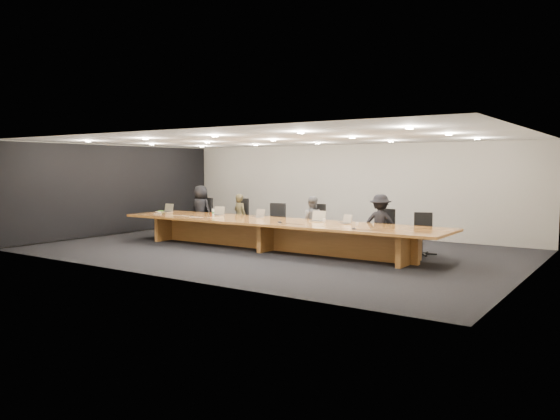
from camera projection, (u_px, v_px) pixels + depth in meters
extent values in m
plane|color=black|center=(273.00, 250.00, 13.87)|extent=(12.00, 12.00, 0.00)
cube|color=beige|center=(347.00, 190.00, 17.05)|extent=(12.00, 0.02, 2.80)
cube|color=black|center=(119.00, 190.00, 17.10)|extent=(0.08, 7.84, 2.74)
cube|color=brown|center=(273.00, 222.00, 13.81)|extent=(9.00, 1.80, 0.06)
cube|color=brown|center=(273.00, 236.00, 13.84)|extent=(7.65, 0.15, 0.69)
cube|color=brown|center=(172.00, 228.00, 15.87)|extent=(0.12, 1.26, 0.69)
cube|color=brown|center=(273.00, 236.00, 13.84)|extent=(0.12, 1.26, 0.69)
cube|color=brown|center=(409.00, 248.00, 11.81)|extent=(0.12, 1.26, 0.69)
imported|color=black|center=(201.00, 210.00, 16.87)|extent=(0.76, 0.51, 1.54)
imported|color=#38331E|center=(240.00, 216.00, 15.95)|extent=(0.54, 0.41, 1.32)
imported|color=#5A5B5D|center=(312.00, 221.00, 14.55)|extent=(0.78, 0.69, 1.33)
imported|color=black|center=(380.00, 223.00, 13.40)|extent=(1.03, 0.74, 1.44)
cylinder|color=#B4C5C0|center=(213.00, 213.00, 15.00)|extent=(0.07, 0.07, 0.20)
cylinder|color=maroon|center=(212.00, 214.00, 15.06)|extent=(0.10, 0.10, 0.10)
cone|color=silver|center=(324.00, 220.00, 13.38)|extent=(0.09, 0.09, 0.09)
cone|color=white|center=(357.00, 224.00, 12.61)|extent=(0.09, 0.09, 0.08)
cube|color=silver|center=(160.00, 212.00, 16.45)|extent=(0.31, 0.29, 0.02)
cube|color=#5AB02F|center=(161.00, 211.00, 16.46)|extent=(0.15, 0.09, 0.02)
cube|color=#A1A1A6|center=(158.00, 214.00, 15.62)|extent=(0.22, 0.19, 0.03)
cone|color=black|center=(192.00, 216.00, 14.97)|extent=(0.15, 0.15, 0.03)
cone|color=black|center=(280.00, 222.00, 13.27)|extent=(0.17, 0.17, 0.03)
cone|color=black|center=(354.00, 228.00, 11.94)|extent=(0.14, 0.14, 0.03)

